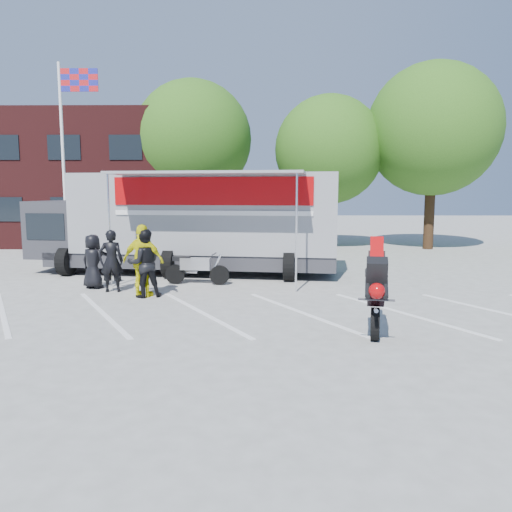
{
  "coord_description": "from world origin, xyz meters",
  "views": [
    {
      "loc": [
        1.61,
        -10.58,
        2.87
      ],
      "look_at": [
        1.47,
        1.54,
        1.3
      ],
      "focal_mm": 35.0,
      "sensor_mm": 36.0,
      "label": 1
    }
  ],
  "objects_px": {
    "spectator_leather_b": "(112,261)",
    "flagpole": "(68,137)",
    "parked_motorcycle": "(197,284)",
    "spectator_hivis": "(143,261)",
    "transporter_truck": "(193,273)",
    "tree_right": "(433,130)",
    "stunt_bike_rider": "(374,331)",
    "tree_left": "(193,140)",
    "tree_mid": "(329,150)",
    "spectator_leather_a": "(93,261)",
    "spectator_leather_c": "(144,263)"
  },
  "relations": [
    {
      "from": "spectator_leather_c",
      "to": "transporter_truck",
      "type": "bearing_deg",
      "value": -121.89
    },
    {
      "from": "tree_mid",
      "to": "spectator_leather_a",
      "type": "xyz_separation_m",
      "value": [
        -8.41,
        -10.97,
        -4.14
      ]
    },
    {
      "from": "transporter_truck",
      "to": "spectator_leather_b",
      "type": "height_order",
      "value": "spectator_leather_b"
    },
    {
      "from": "transporter_truck",
      "to": "spectator_leather_a",
      "type": "distance_m",
      "value": 3.86
    },
    {
      "from": "tree_left",
      "to": "spectator_leather_c",
      "type": "distance_m",
      "value": 13.99
    },
    {
      "from": "stunt_bike_rider",
      "to": "spectator_leather_b",
      "type": "height_order",
      "value": "spectator_leather_b"
    },
    {
      "from": "parked_motorcycle",
      "to": "spectator_leather_a",
      "type": "relative_size",
      "value": 1.27
    },
    {
      "from": "transporter_truck",
      "to": "spectator_leather_b",
      "type": "distance_m",
      "value": 3.87
    },
    {
      "from": "transporter_truck",
      "to": "stunt_bike_rider",
      "type": "height_order",
      "value": "transporter_truck"
    },
    {
      "from": "spectator_leather_b",
      "to": "flagpole",
      "type": "bearing_deg",
      "value": -67.28
    },
    {
      "from": "spectator_leather_a",
      "to": "spectator_leather_c",
      "type": "xyz_separation_m",
      "value": [
        1.82,
        -1.23,
        0.12
      ]
    },
    {
      "from": "spectator_leather_a",
      "to": "flagpole",
      "type": "bearing_deg",
      "value": -41.79
    },
    {
      "from": "tree_left",
      "to": "tree_mid",
      "type": "height_order",
      "value": "tree_left"
    },
    {
      "from": "spectator_leather_b",
      "to": "spectator_hivis",
      "type": "relative_size",
      "value": 0.9
    },
    {
      "from": "tree_left",
      "to": "spectator_leather_b",
      "type": "height_order",
      "value": "tree_left"
    },
    {
      "from": "parked_motorcycle",
      "to": "spectator_hivis",
      "type": "relative_size",
      "value": 1.03
    },
    {
      "from": "transporter_truck",
      "to": "tree_left",
      "type": "bearing_deg",
      "value": 104.78
    },
    {
      "from": "transporter_truck",
      "to": "parked_motorcycle",
      "type": "xyz_separation_m",
      "value": [
        0.42,
        -2.08,
        0.0
      ]
    },
    {
      "from": "parked_motorcycle",
      "to": "stunt_bike_rider",
      "type": "xyz_separation_m",
      "value": [
        4.34,
        -5.17,
        0.0
      ]
    },
    {
      "from": "parked_motorcycle",
      "to": "spectator_leather_b",
      "type": "height_order",
      "value": "spectator_leather_b"
    },
    {
      "from": "flagpole",
      "to": "tree_right",
      "type": "relative_size",
      "value": 0.88
    },
    {
      "from": "flagpole",
      "to": "spectator_leather_b",
      "type": "relative_size",
      "value": 4.45
    },
    {
      "from": "transporter_truck",
      "to": "stunt_bike_rider",
      "type": "xyz_separation_m",
      "value": [
        4.76,
        -7.25,
        0.0
      ]
    },
    {
      "from": "transporter_truck",
      "to": "spectator_hivis",
      "type": "bearing_deg",
      "value": -94.12
    },
    {
      "from": "stunt_bike_rider",
      "to": "spectator_hivis",
      "type": "distance_m",
      "value": 6.55
    },
    {
      "from": "tree_right",
      "to": "spectator_leather_c",
      "type": "distance_m",
      "value": 17.19
    },
    {
      "from": "flagpole",
      "to": "spectator_leather_a",
      "type": "bearing_deg",
      "value": -64.59
    },
    {
      "from": "parked_motorcycle",
      "to": "spectator_leather_c",
      "type": "xyz_separation_m",
      "value": [
        -1.19,
        -1.89,
        0.93
      ]
    },
    {
      "from": "tree_right",
      "to": "transporter_truck",
      "type": "bearing_deg",
      "value": -144.46
    },
    {
      "from": "stunt_bike_rider",
      "to": "spectator_leather_b",
      "type": "distance_m",
      "value": 7.8
    },
    {
      "from": "spectator_leather_b",
      "to": "tree_mid",
      "type": "bearing_deg",
      "value": -129.76
    },
    {
      "from": "flagpole",
      "to": "tree_right",
      "type": "bearing_deg",
      "value": 15.48
    },
    {
      "from": "tree_left",
      "to": "stunt_bike_rider",
      "type": "relative_size",
      "value": 4.04
    },
    {
      "from": "stunt_bike_rider",
      "to": "tree_right",
      "type": "bearing_deg",
      "value": 79.52
    },
    {
      "from": "tree_mid",
      "to": "spectator_leather_a",
      "type": "relative_size",
      "value": 4.76
    },
    {
      "from": "spectator_leather_b",
      "to": "stunt_bike_rider",
      "type": "bearing_deg",
      "value": 143.07
    },
    {
      "from": "transporter_truck",
      "to": "parked_motorcycle",
      "type": "height_order",
      "value": "transporter_truck"
    },
    {
      "from": "flagpole",
      "to": "transporter_truck",
      "type": "relative_size",
      "value": 0.73
    },
    {
      "from": "tree_mid",
      "to": "spectator_leather_c",
      "type": "xyz_separation_m",
      "value": [
        -6.59,
        -12.2,
        -4.02
      ]
    },
    {
      "from": "flagpole",
      "to": "spectator_leather_b",
      "type": "xyz_separation_m",
      "value": [
        3.55,
        -6.49,
        -4.15
      ]
    },
    {
      "from": "spectator_hivis",
      "to": "spectator_leather_c",
      "type": "bearing_deg",
      "value": 154.53
    },
    {
      "from": "flagpole",
      "to": "tree_mid",
      "type": "bearing_deg",
      "value": 23.97
    },
    {
      "from": "transporter_truck",
      "to": "spectator_leather_b",
      "type": "bearing_deg",
      "value": -112.49
    },
    {
      "from": "tree_left",
      "to": "transporter_truck",
      "type": "height_order",
      "value": "tree_left"
    },
    {
      "from": "flagpole",
      "to": "tree_right",
      "type": "distance_m",
      "value": 16.88
    },
    {
      "from": "flagpole",
      "to": "tree_mid",
      "type": "relative_size",
      "value": 1.04
    },
    {
      "from": "tree_mid",
      "to": "spectator_hivis",
      "type": "distance_m",
      "value": 14.41
    },
    {
      "from": "tree_left",
      "to": "spectator_leather_b",
      "type": "bearing_deg",
      "value": -93.19
    },
    {
      "from": "tree_mid",
      "to": "spectator_leather_b",
      "type": "relative_size",
      "value": 4.27
    },
    {
      "from": "tree_mid",
      "to": "parked_motorcycle",
      "type": "distance_m",
      "value": 12.64
    }
  ]
}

